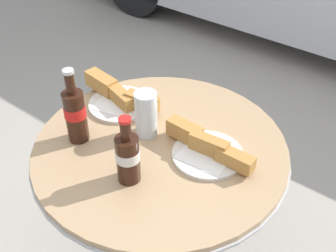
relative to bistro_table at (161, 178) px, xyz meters
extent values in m
cylinder|color=#B7B7BC|center=(0.00, 0.00, -0.21)|extent=(0.08, 0.08, 0.68)
cylinder|color=#B7B7BC|center=(0.00, 0.00, 0.12)|extent=(0.81, 0.81, 0.01)
cylinder|color=tan|center=(0.00, 0.00, 0.14)|extent=(0.80, 0.80, 0.02)
cylinder|color=#33190F|center=(0.02, -0.17, 0.22)|extent=(0.07, 0.07, 0.15)
cylinder|color=silver|center=(0.02, -0.17, 0.24)|extent=(0.07, 0.07, 0.03)
cylinder|color=#33190F|center=(0.02, -0.17, 0.33)|extent=(0.03, 0.03, 0.06)
cylinder|color=red|center=(0.02, -0.17, 0.36)|extent=(0.03, 0.03, 0.01)
cylinder|color=#33190F|center=(-0.23, -0.13, 0.24)|extent=(0.07, 0.07, 0.17)
cylinder|color=red|center=(-0.23, -0.13, 0.26)|extent=(0.07, 0.07, 0.04)
cylinder|color=#33190F|center=(-0.23, -0.13, 0.36)|extent=(0.03, 0.03, 0.07)
cylinder|color=silver|center=(-0.23, -0.13, 0.40)|extent=(0.03, 0.03, 0.01)
cylinder|color=#C68923|center=(-0.07, 0.02, 0.21)|extent=(0.07, 0.07, 0.12)
cylinder|color=silver|center=(-0.07, 0.02, 0.23)|extent=(0.07, 0.07, 0.15)
cylinder|color=silver|center=(-0.24, 0.08, 0.16)|extent=(0.22, 0.22, 0.01)
cube|color=white|center=(-0.24, 0.08, 0.16)|extent=(0.18, 0.18, 0.00)
cube|color=#B77F3D|center=(-0.35, 0.10, 0.19)|extent=(0.14, 0.07, 0.06)
cube|color=#B77F3D|center=(-0.24, 0.08, 0.19)|extent=(0.15, 0.08, 0.05)
cube|color=#B77F3D|center=(-0.15, 0.10, 0.19)|extent=(0.12, 0.06, 0.06)
cylinder|color=silver|center=(0.15, 0.05, 0.16)|extent=(0.22, 0.22, 0.01)
cube|color=white|center=(0.15, 0.05, 0.16)|extent=(0.16, 0.16, 0.00)
cube|color=#B77F3D|center=(0.05, 0.06, 0.19)|extent=(0.12, 0.05, 0.06)
cube|color=#B77F3D|center=(0.15, 0.05, 0.19)|extent=(0.13, 0.05, 0.06)
cube|color=#B77F3D|center=(0.24, 0.05, 0.19)|extent=(0.12, 0.04, 0.05)
camera|label=1|loc=(0.62, -0.77, 1.02)|focal=45.00mm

